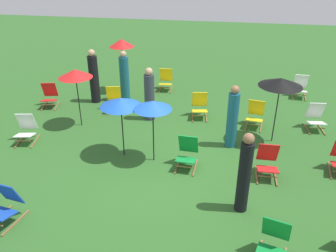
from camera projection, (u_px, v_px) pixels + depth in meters
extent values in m
plane|color=#2D6026|center=(160.00, 165.00, 8.69)|extent=(40.00, 40.00, 0.00)
cube|color=olive|center=(292.00, 96.00, 12.73)|extent=(0.10, 0.76, 0.04)
cube|color=olive|center=(305.00, 97.00, 12.63)|extent=(0.10, 0.76, 0.04)
cube|color=white|center=(300.00, 91.00, 12.48)|extent=(0.51, 0.47, 0.13)
cube|color=white|center=(301.00, 81.00, 12.61)|extent=(0.50, 0.29, 0.57)
cylinder|color=olive|center=(300.00, 95.00, 12.34)|extent=(0.44, 0.06, 0.03)
cube|color=olive|center=(178.00, 165.00, 8.64)|extent=(0.07, 0.76, 0.04)
cube|color=olive|center=(195.00, 167.00, 8.55)|extent=(0.07, 0.76, 0.04)
cube|color=#148C38|center=(186.00, 160.00, 8.39)|extent=(0.50, 0.46, 0.13)
cube|color=#148C38|center=(188.00, 144.00, 8.52)|extent=(0.49, 0.27, 0.57)
cylinder|color=olive|center=(184.00, 167.00, 8.25)|extent=(0.44, 0.05, 0.03)
cube|color=olive|center=(44.00, 106.00, 11.92)|extent=(0.21, 0.75, 0.04)
cube|color=olive|center=(57.00, 106.00, 11.94)|extent=(0.21, 0.75, 0.04)
cube|color=red|center=(49.00, 100.00, 11.72)|extent=(0.57, 0.53, 0.13)
cube|color=red|center=(50.00, 90.00, 11.86)|extent=(0.52, 0.35, 0.57)
cylinder|color=olive|center=(48.00, 105.00, 11.58)|extent=(0.43, 0.13, 0.03)
cube|color=olive|center=(306.00, 129.00, 10.41)|extent=(0.11, 0.76, 0.04)
cube|color=olive|center=(321.00, 129.00, 10.38)|extent=(0.11, 0.76, 0.04)
cube|color=white|center=(316.00, 123.00, 10.19)|extent=(0.52, 0.48, 0.13)
cube|color=white|center=(315.00, 110.00, 10.33)|extent=(0.50, 0.29, 0.57)
cylinder|color=olive|center=(318.00, 128.00, 10.05)|extent=(0.44, 0.07, 0.03)
cube|color=olive|center=(192.00, 117.00, 11.16)|extent=(0.15, 0.76, 0.04)
cube|color=olive|center=(206.00, 117.00, 11.15)|extent=(0.15, 0.76, 0.04)
cube|color=yellow|center=(200.00, 111.00, 10.95)|extent=(0.54, 0.50, 0.13)
cube|color=yellow|center=(200.00, 99.00, 11.09)|extent=(0.51, 0.32, 0.57)
cylinder|color=olive|center=(200.00, 116.00, 10.80)|extent=(0.44, 0.09, 0.03)
cube|color=olive|center=(247.00, 125.00, 10.63)|extent=(0.14, 0.76, 0.04)
cube|color=olive|center=(261.00, 127.00, 10.51)|extent=(0.14, 0.76, 0.04)
cube|color=yellow|center=(254.00, 120.00, 10.37)|extent=(0.54, 0.50, 0.13)
cube|color=yellow|center=(256.00, 108.00, 10.50)|extent=(0.51, 0.31, 0.57)
cylinder|color=olive|center=(253.00, 125.00, 10.24)|extent=(0.44, 0.09, 0.03)
cube|color=olive|center=(108.00, 110.00, 11.61)|extent=(0.22, 0.75, 0.04)
cube|color=olive|center=(121.00, 110.00, 11.64)|extent=(0.22, 0.75, 0.04)
cube|color=yellow|center=(114.00, 104.00, 11.42)|extent=(0.57, 0.54, 0.13)
cube|color=yellow|center=(114.00, 93.00, 11.56)|extent=(0.53, 0.36, 0.57)
cylinder|color=olive|center=(113.00, 109.00, 11.27)|extent=(0.43, 0.13, 0.03)
cube|color=olive|center=(16.00, 223.00, 6.81)|extent=(0.16, 0.76, 0.04)
cube|color=#1947B7|center=(1.00, 214.00, 6.68)|extent=(0.54, 0.51, 0.13)
cube|color=#1947B7|center=(9.00, 193.00, 6.80)|extent=(0.51, 0.32, 0.57)
cube|color=olive|center=(160.00, 89.00, 13.36)|extent=(0.09, 0.76, 0.04)
cube|color=olive|center=(171.00, 90.00, 13.32)|extent=(0.09, 0.76, 0.04)
cube|color=yellow|center=(165.00, 84.00, 13.14)|extent=(0.51, 0.47, 0.13)
cube|color=yellow|center=(166.00, 75.00, 13.27)|extent=(0.50, 0.28, 0.57)
cylinder|color=olive|center=(165.00, 88.00, 12.99)|extent=(0.44, 0.06, 0.03)
cube|color=olive|center=(20.00, 141.00, 9.72)|extent=(0.18, 0.75, 0.04)
cube|color=olive|center=(35.00, 141.00, 9.73)|extent=(0.18, 0.75, 0.04)
cube|color=white|center=(25.00, 135.00, 9.52)|extent=(0.55, 0.52, 0.13)
cube|color=white|center=(27.00, 121.00, 9.66)|extent=(0.52, 0.33, 0.57)
cylinder|color=olive|center=(23.00, 141.00, 9.37)|extent=(0.44, 0.11, 0.03)
cube|color=olive|center=(330.00, 170.00, 8.43)|extent=(0.12, 0.76, 0.04)
cube|color=olive|center=(256.00, 175.00, 8.27)|extent=(0.05, 0.76, 0.04)
cube|color=olive|center=(275.00, 176.00, 8.21)|extent=(0.05, 0.76, 0.04)
cube|color=red|center=(268.00, 169.00, 8.03)|extent=(0.49, 0.44, 0.13)
cube|color=red|center=(268.00, 152.00, 8.17)|extent=(0.49, 0.26, 0.57)
cylinder|color=olive|center=(268.00, 177.00, 7.89)|extent=(0.44, 0.04, 0.03)
cube|color=#148C38|center=(276.00, 229.00, 5.93)|extent=(0.53, 0.36, 0.57)
cylinder|color=black|center=(153.00, 132.00, 8.52)|extent=(0.03, 0.03, 1.63)
cone|color=#194CB2|center=(153.00, 105.00, 8.19)|extent=(0.94, 0.94, 0.21)
cylinder|color=black|center=(123.00, 66.00, 12.78)|extent=(0.03, 0.03, 1.97)
cone|color=red|center=(122.00, 43.00, 12.38)|extent=(0.91, 0.91, 0.28)
cylinder|color=black|center=(122.00, 128.00, 8.76)|extent=(0.03, 0.03, 1.60)
cone|color=#194CB2|center=(121.00, 102.00, 8.43)|extent=(1.04, 1.04, 0.22)
cylinder|color=black|center=(276.00, 111.00, 9.35)|extent=(0.03, 0.03, 1.86)
cone|color=black|center=(281.00, 82.00, 8.97)|extent=(1.16, 1.16, 0.22)
cylinder|color=black|center=(78.00, 99.00, 10.26)|extent=(0.03, 0.03, 1.77)
cone|color=red|center=(75.00, 73.00, 9.90)|extent=(0.98, 0.98, 0.24)
cylinder|color=#333847|center=(149.00, 97.00, 10.73)|extent=(0.39, 0.39, 1.48)
sphere|color=tan|center=(149.00, 72.00, 10.34)|extent=(0.23, 0.23, 0.23)
cylinder|color=black|center=(94.00, 79.00, 11.95)|extent=(0.46, 0.46, 1.66)
sphere|color=tan|center=(91.00, 53.00, 11.52)|extent=(0.24, 0.24, 0.24)
cylinder|color=black|center=(244.00, 178.00, 6.85)|extent=(0.26, 0.26, 1.59)
sphere|color=#936647|center=(249.00, 139.00, 6.44)|extent=(0.22, 0.22, 0.22)
cylinder|color=#195972|center=(125.00, 79.00, 12.05)|extent=(0.38, 0.38, 1.60)
sphere|color=tan|center=(123.00, 54.00, 11.64)|extent=(0.22, 0.22, 0.22)
cylinder|color=#195972|center=(232.00, 120.00, 9.19)|extent=(0.35, 0.35, 1.56)
sphere|color=#936647|center=(235.00, 90.00, 8.79)|extent=(0.22, 0.22, 0.22)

